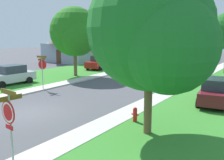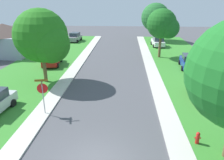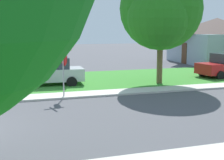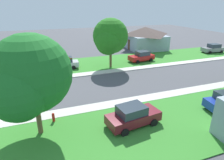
{
  "view_description": "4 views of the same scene",
  "coord_description": "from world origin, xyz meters",
  "views": [
    {
      "loc": [
        11.93,
        -9.34,
        4.52
      ],
      "look_at": [
        2.23,
        5.15,
        1.4
      ],
      "focal_mm": 41.66,
      "sensor_mm": 36.0,
      "label": 1
    },
    {
      "loc": [
        1.5,
        -9.03,
        8.07
      ],
      "look_at": [
        0.38,
        8.62,
        1.4
      ],
      "focal_mm": 34.74,
      "sensor_mm": 36.0,
      "label": 2
    },
    {
      "loc": [
        11.99,
        2.17,
        3.55
      ],
      "look_at": [
        -0.83,
        6.29,
        1.4
      ],
      "focal_mm": 52.15,
      "sensor_mm": 36.0,
      "label": 3
    },
    {
      "loc": [
        20.38,
        1.66,
        9.09
      ],
      "look_at": [
        1.9,
        8.43,
        1.4
      ],
      "focal_mm": 31.33,
      "sensor_mm": 36.0,
      "label": 4
    }
  ],
  "objects": [
    {
      "name": "house_left_setback",
      "position": [
        -16.84,
        22.76,
        2.38
      ],
      "size": [
        9.33,
        8.18,
        4.6
      ],
      "color": "#93A3B2",
      "rests_on": "ground"
    },
    {
      "name": "sidewalk_west",
      "position": [
        -4.7,
        12.0,
        0.05
      ],
      "size": [
        1.4,
        56.0,
        0.1
      ],
      "primitive_type": "cube",
      "color": "beige",
      "rests_on": "ground"
    },
    {
      "name": "ground_plane",
      "position": [
        0.0,
        0.0,
        0.0
      ],
      "size": [
        120.0,
        120.0,
        0.0
      ],
      "primitive_type": "plane",
      "color": "#4C4C51"
    },
    {
      "name": "car_red_kerbside_mid",
      "position": [
        -7.87,
        17.31,
        0.87
      ],
      "size": [
        2.45,
        4.5,
        1.76
      ],
      "color": "red",
      "rests_on": "ground"
    },
    {
      "name": "tree_sidewalk_mid",
      "position": [
        -6.31,
        11.13,
        4.57
      ],
      "size": [
        5.51,
        5.13,
        7.3
      ],
      "color": "brown",
      "rests_on": "ground"
    },
    {
      "name": "stop_sign_near_corner",
      "position": [
        4.76,
        -4.55,
        1.88
      ],
      "size": [
        0.92,
        0.92,
        2.77
      ],
      "color": "#9E9EA3",
      "rests_on": "ground"
    },
    {
      "name": "car_grey_across_road",
      "position": [
        -8.63,
        33.6,
        0.87
      ],
      "size": [
        2.34,
        4.45,
        1.76
      ],
      "color": "gray",
      "rests_on": "ground"
    },
    {
      "name": "tree_sidewalk_near",
      "position": [
        7.34,
        0.65,
        4.58
      ],
      "size": [
        5.78,
        5.38,
        7.45
      ],
      "color": "brown",
      "rests_on": "ground"
    },
    {
      "name": "car_maroon_behind_trees",
      "position": [
        8.47,
        7.78,
        0.87
      ],
      "size": [
        2.46,
        4.5,
        1.76
      ],
      "color": "maroon",
      "rests_on": "ground"
    },
    {
      "name": "car_silver_driveway_right",
      "position": [
        -8.27,
        4.57,
        0.87
      ],
      "size": [
        2.24,
        4.4,
        1.76
      ],
      "color": "silver",
      "rests_on": "ground"
    },
    {
      "name": "sidewalk_east",
      "position": [
        4.7,
        12.0,
        0.05
      ],
      "size": [
        1.4,
        56.0,
        0.1
      ],
      "primitive_type": "cube",
      "color": "beige",
      "rests_on": "ground"
    },
    {
      "name": "stop_sign_far_corner",
      "position": [
        -4.37,
        4.85,
        1.89
      ],
      "size": [
        0.9,
        0.9,
        2.77
      ],
      "color": "#9E9EA3",
      "rests_on": "ground"
    },
    {
      "name": "fire_hydrant",
      "position": [
        5.82,
        1.89,
        0.44
      ],
      "size": [
        0.38,
        0.22,
        0.83
      ],
      "color": "red",
      "rests_on": "ground"
    },
    {
      "name": "lawn_west",
      "position": [
        -9.4,
        12.0,
        0.04
      ],
      "size": [
        8.0,
        56.0,
        0.08
      ],
      "primitive_type": "cube",
      "color": "#38842D",
      "rests_on": "ground"
    }
  ]
}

